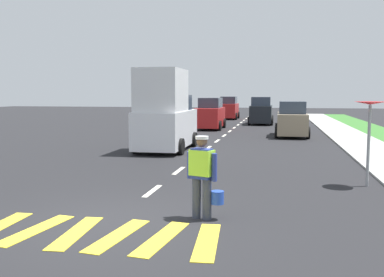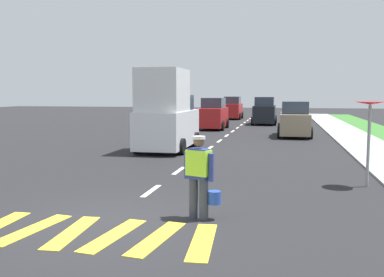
{
  "view_description": "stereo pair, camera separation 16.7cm",
  "coord_description": "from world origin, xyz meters",
  "px_view_note": "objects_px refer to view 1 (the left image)",
  "views": [
    {
      "loc": [
        3.15,
        -7.81,
        2.51
      ],
      "look_at": [
        0.5,
        5.4,
        1.1
      ],
      "focal_mm": 40.45,
      "sensor_mm": 36.0,
      "label": 1
    },
    {
      "loc": [
        3.31,
        -7.78,
        2.51
      ],
      "look_at": [
        0.5,
        5.4,
        1.1
      ],
      "focal_mm": 40.45,
      "sensor_mm": 36.0,
      "label": 2
    }
  ],
  "objects_px": {
    "car_oncoming_second": "(210,115)",
    "car_oncoming_third": "(229,109)",
    "yield_sign": "(370,110)",
    "road_worker": "(203,173)",
    "car_outgoing_far": "(261,112)",
    "car_parked_far": "(292,120)",
    "delivery_truck": "(165,114)"
  },
  "relations": [
    {
      "from": "road_worker",
      "to": "delivery_truck",
      "type": "xyz_separation_m",
      "value": [
        -3.43,
        10.01,
        0.68
      ]
    },
    {
      "from": "yield_sign",
      "to": "car_parked_far",
      "type": "distance_m",
      "value": 13.8
    },
    {
      "from": "car_parked_far",
      "to": "delivery_truck",
      "type": "bearing_deg",
      "value": -126.88
    },
    {
      "from": "car_oncoming_second",
      "to": "car_oncoming_third",
      "type": "height_order",
      "value": "car_oncoming_third"
    },
    {
      "from": "yield_sign",
      "to": "road_worker",
      "type": "bearing_deg",
      "value": -134.63
    },
    {
      "from": "car_outgoing_far",
      "to": "car_oncoming_third",
      "type": "distance_m",
      "value": 7.53
    },
    {
      "from": "road_worker",
      "to": "car_outgoing_far",
      "type": "bearing_deg",
      "value": 89.87
    },
    {
      "from": "yield_sign",
      "to": "delivery_truck",
      "type": "xyz_separation_m",
      "value": [
        -7.27,
        6.12,
        -0.45
      ]
    },
    {
      "from": "car_oncoming_second",
      "to": "car_parked_far",
      "type": "xyz_separation_m",
      "value": [
        5.49,
        -4.25,
        -0.07
      ]
    },
    {
      "from": "road_worker",
      "to": "car_oncoming_third",
      "type": "bearing_deg",
      "value": 95.61
    },
    {
      "from": "delivery_truck",
      "to": "car_parked_far",
      "type": "xyz_separation_m",
      "value": [
        5.66,
        7.54,
        -0.66
      ]
    },
    {
      "from": "car_outgoing_far",
      "to": "car_parked_far",
      "type": "relative_size",
      "value": 0.99
    },
    {
      "from": "yield_sign",
      "to": "car_outgoing_far",
      "type": "height_order",
      "value": "yield_sign"
    },
    {
      "from": "car_oncoming_second",
      "to": "road_worker",
      "type": "bearing_deg",
      "value": -81.48
    },
    {
      "from": "delivery_truck",
      "to": "car_oncoming_second",
      "type": "relative_size",
      "value": 1.14
    },
    {
      "from": "car_oncoming_second",
      "to": "car_parked_far",
      "type": "distance_m",
      "value": 6.95
    },
    {
      "from": "car_parked_far",
      "to": "road_worker",
      "type": "bearing_deg",
      "value": -97.24
    },
    {
      "from": "car_outgoing_far",
      "to": "yield_sign",
      "type": "bearing_deg",
      "value": -80.83
    },
    {
      "from": "road_worker",
      "to": "car_oncoming_second",
      "type": "relative_size",
      "value": 0.41
    },
    {
      "from": "yield_sign",
      "to": "delivery_truck",
      "type": "height_order",
      "value": "delivery_truck"
    },
    {
      "from": "delivery_truck",
      "to": "road_worker",
      "type": "bearing_deg",
      "value": -71.08
    },
    {
      "from": "car_outgoing_far",
      "to": "delivery_truck",
      "type": "bearing_deg",
      "value": -101.4
    },
    {
      "from": "car_oncoming_second",
      "to": "car_oncoming_third",
      "type": "relative_size",
      "value": 1.03
    },
    {
      "from": "road_worker",
      "to": "car_oncoming_third",
      "type": "distance_m",
      "value": 34.2
    },
    {
      "from": "car_parked_far",
      "to": "car_outgoing_far",
      "type": "bearing_deg",
      "value": 102.51
    },
    {
      "from": "yield_sign",
      "to": "delivery_truck",
      "type": "bearing_deg",
      "value": 139.92
    },
    {
      "from": "road_worker",
      "to": "car_oncoming_third",
      "type": "relative_size",
      "value": 0.42
    },
    {
      "from": "car_parked_far",
      "to": "car_oncoming_second",
      "type": "bearing_deg",
      "value": 142.28
    },
    {
      "from": "delivery_truck",
      "to": "car_oncoming_second",
      "type": "distance_m",
      "value": 11.81
    },
    {
      "from": "car_oncoming_second",
      "to": "delivery_truck",
      "type": "bearing_deg",
      "value": -90.8
    },
    {
      "from": "road_worker",
      "to": "car_oncoming_second",
      "type": "bearing_deg",
      "value": 98.52
    },
    {
      "from": "road_worker",
      "to": "car_oncoming_second",
      "type": "xyz_separation_m",
      "value": [
        -3.27,
        21.8,
        0.09
      ]
    }
  ]
}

